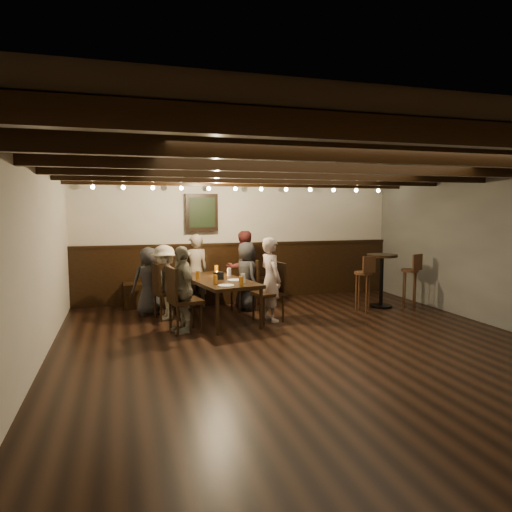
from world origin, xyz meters
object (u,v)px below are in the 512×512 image
object	(u,v)px
dining_table	(217,282)
chair_left_far	(184,312)
chair_left_near	(167,302)
bar_stool_right	(410,287)
person_bench_right	(243,268)
person_right_far	(271,279)
chair_right_near	(245,295)
person_bench_centre	(195,271)
high_top_table	(382,272)
bar_stool_left	(363,290)
person_left_far	(182,289)
chair_right_far	(269,303)
person_right_near	(246,276)
person_bench_left	(149,281)
person_left_near	(165,282)

from	to	relation	value
dining_table	chair_left_far	size ratio (longest dim) A/B	1.99
chair_left_near	bar_stool_right	world-z (taller)	bar_stool_right
person_bench_right	person_right_far	bearing A→B (deg)	83.66
chair_right_near	person_bench_centre	xyz separation A→B (m)	(-0.82, 0.45, 0.40)
chair_right_near	person_bench_centre	distance (m)	1.02
dining_table	high_top_table	bearing A→B (deg)	-8.98
chair_left_near	person_right_far	size ratio (longest dim) A/B	0.68
chair_left_far	bar_stool_left	world-z (taller)	bar_stool_left
person_bench_centre	chair_left_far	bearing A→B (deg)	64.34
chair_left_far	high_top_table	size ratio (longest dim) A/B	0.99
person_bench_centre	person_left_far	xyz separation A→B (m)	(-0.45, -1.61, -0.04)
chair_left_far	chair_right_far	bearing A→B (deg)	90.00
chair_left_near	person_left_far	distance (m)	0.97
bar_stool_right	person_right_near	bearing A→B (deg)	146.55
dining_table	chair_left_far	bearing A→B (deg)	-148.02
person_bench_left	person_right_far	xyz separation A→B (m)	(1.88, -1.01, 0.10)
chair_left_near	chair_right_far	distance (m)	1.70
chair_right_far	person_left_near	xyz separation A→B (m)	(-1.61, 0.61, 0.32)
person_left_near	high_top_table	bearing A→B (deg)	76.26
chair_right_near	person_bench_centre	size ratio (longest dim) A/B	0.67
person_right_near	person_bench_right	bearing A→B (deg)	-18.43
chair_left_near	chair_right_near	size ratio (longest dim) A/B	1.02
person_right_near	person_bench_centre	bearing A→B (deg)	51.34
person_left_near	high_top_table	xyz separation A→B (m)	(3.94, -0.19, 0.03)
chair_right_far	person_right_near	bearing A→B (deg)	-1.90
chair_left_near	person_left_far	bearing A→B (deg)	-1.94
chair_right_far	high_top_table	xyz separation A→B (m)	(2.32, 0.41, 0.36)
dining_table	person_right_near	distance (m)	0.87
dining_table	person_left_near	distance (m)	0.87
person_bench_centre	person_bench_right	distance (m)	0.91
person_bench_centre	high_top_table	size ratio (longest dim) A/B	1.38
chair_right_near	high_top_table	world-z (taller)	high_top_table
chair_right_near	dining_table	bearing A→B (deg)	122.03
chair_right_near	person_left_far	bearing A→B (deg)	121.49
person_bench_right	chair_right_far	bearing A→B (deg)	82.41
chair_right_far	person_left_near	bearing A→B (deg)	58.53
person_left_far	person_bench_right	bearing A→B (deg)	129.29
person_right_far	person_right_near	bearing A→B (deg)	-0.00
chair_right_near	person_bench_right	distance (m)	0.64
person_bench_centre	person_right_far	distance (m)	1.68
dining_table	bar_stool_left	xyz separation A→B (m)	(2.62, -0.10, -0.25)
person_left_near	person_left_far	distance (m)	0.90
dining_table	person_bench_right	size ratio (longest dim) A/B	1.38
person_right_near	person_right_far	size ratio (longest dim) A/B	0.90
chair_left_near	person_bench_right	bearing A→B (deg)	105.53
person_bench_centre	person_right_far	xyz separation A→B (m)	(1.02, -1.33, 0.00)
person_left_far	bar_stool_right	xyz separation A→B (m)	(4.27, 0.53, -0.27)
person_bench_centre	person_left_far	bearing A→B (deg)	63.43
high_top_table	bar_stool_left	world-z (taller)	bar_stool_left
chair_left_far	person_right_near	distance (m)	1.75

